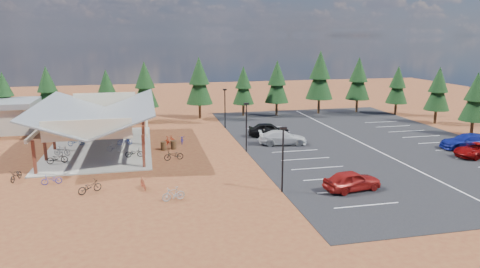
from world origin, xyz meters
TOP-DOWN VIEW (x-y plane):
  - ground at (0.00, 0.00)m, footprint 140.00×140.00m
  - asphalt_lot at (18.50, 3.00)m, footprint 27.00×44.00m
  - concrete_pad at (-10.00, 7.00)m, footprint 10.60×18.60m
  - bike_pavilion at (-10.00, 7.00)m, footprint 11.65×19.40m
  - lamp_post_0 at (5.00, -10.00)m, footprint 0.50×0.25m
  - lamp_post_1 at (5.00, 2.00)m, footprint 0.50×0.25m
  - lamp_post_2 at (5.00, 14.00)m, footprint 0.50×0.25m
  - trash_bin_0 at (-2.31, 4.74)m, footprint 0.60×0.60m
  - trash_bin_1 at (-3.38, 4.56)m, footprint 0.60×0.60m
  - pine_0 at (-23.09, 21.30)m, footprint 3.11×3.11m
  - pine_1 at (-17.85, 21.85)m, footprint 3.39×3.39m
  - pine_2 at (-10.17, 21.49)m, footprint 3.15×3.15m
  - pine_3 at (-4.99, 21.09)m, footprint 3.60×3.60m
  - pine_4 at (2.65, 21.42)m, footprint 3.82×3.82m
  - pine_5 at (9.32, 22.11)m, footprint 3.19×3.19m
  - pine_6 at (14.26, 21.22)m, footprint 3.56×3.56m
  - pine_7 at (21.08, 21.30)m, footprint 4.14×4.14m
  - pine_8 at (27.43, 21.17)m, footprint 3.70×3.70m
  - pine_11 at (33.26, 3.25)m, footprint 3.29×3.29m
  - pine_12 at (33.77, 10.70)m, footprint 3.33×3.33m
  - pine_13 at (32.18, 17.86)m, footprint 3.19×3.19m
  - bike_0 at (-13.35, 1.48)m, footprint 1.94×0.99m
  - bike_1 at (-13.38, 4.25)m, footprint 1.71×0.83m
  - bike_2 at (-12.62, 8.13)m, footprint 1.76×0.86m
  - bike_3 at (-10.73, 14.16)m, footprint 1.75×0.97m
  - bike_4 at (-6.33, 2.07)m, footprint 1.77×0.66m
  - bike_5 at (-8.36, 4.74)m, footprint 1.60×0.57m
  - bike_6 at (-7.45, 7.34)m, footprint 1.63×0.74m
  - bike_7 at (-7.55, 11.19)m, footprint 1.83×0.66m
  - bike_8 at (-15.81, -2.71)m, footprint 0.96×1.89m
  - bike_10 at (-12.75, -4.33)m, footprint 1.64×0.80m
  - bike_11 at (-5.50, -7.11)m, footprint 0.80×1.63m
  - bike_12 at (-9.49, -7.03)m, footprint 1.94×1.55m
  - bike_13 at (-3.33, -10.00)m, footprint 1.78×0.88m
  - bike_14 at (-1.21, 6.99)m, footprint 0.76×1.81m
  - bike_15 at (-2.67, 6.61)m, footprint 1.58×1.53m
  - bike_16 at (-2.58, 0.52)m, footprint 1.97×0.96m
  - car_0 at (10.39, -10.91)m, footprint 4.82×2.55m
  - car_3 at (9.61, 3.99)m, footprint 5.57×3.01m
  - car_4 at (9.16, 7.96)m, footprint 5.15×2.87m
  - car_6 at (26.96, -4.87)m, footprint 5.25×3.19m
  - car_7 at (28.15, -2.11)m, footprint 5.89×3.17m

SIDE VIEW (x-z plane):
  - ground at x=0.00m, z-range 0.00..0.00m
  - asphalt_lot at x=18.50m, z-range 0.00..0.04m
  - concrete_pad at x=-10.00m, z-range 0.00..0.10m
  - bike_10 at x=-12.75m, z-range 0.00..0.82m
  - trash_bin_0 at x=-2.31m, z-range 0.00..0.90m
  - trash_bin_1 at x=-3.38m, z-range 0.00..0.90m
  - bike_14 at x=-1.21m, z-range 0.00..0.93m
  - bike_11 at x=-5.50m, z-range 0.00..0.95m
  - bike_8 at x=-15.81m, z-range 0.00..0.95m
  - bike_12 at x=-9.49m, z-range 0.00..0.99m
  - bike_16 at x=-2.58m, z-range 0.00..0.99m
  - bike_6 at x=-7.45m, z-range 0.10..0.92m
  - bike_15 at x=-2.67m, z-range 0.00..1.03m
  - bike_13 at x=-3.33m, z-range 0.00..1.03m
  - bike_2 at x=-12.62m, z-range 0.10..0.99m
  - bike_4 at x=-6.33m, z-range 0.10..1.02m
  - bike_5 at x=-8.36m, z-range 0.10..1.04m
  - bike_0 at x=-13.35m, z-range 0.10..1.07m
  - bike_1 at x=-13.38m, z-range 0.10..1.09m
  - bike_3 at x=-10.73m, z-range 0.10..1.11m
  - bike_7 at x=-7.55m, z-range 0.10..1.18m
  - car_6 at x=26.96m, z-range 0.04..1.40m
  - car_3 at x=9.61m, z-range 0.04..1.57m
  - car_0 at x=10.39m, z-range 0.04..1.60m
  - car_7 at x=28.15m, z-range 0.04..1.66m
  - car_4 at x=9.16m, z-range 0.04..1.70m
  - lamp_post_0 at x=5.00m, z-range 0.41..5.55m
  - lamp_post_1 at x=5.00m, z-range 0.41..5.55m
  - lamp_post_2 at x=5.00m, z-range 0.41..5.55m
  - bike_pavilion at x=-10.00m, z-range 1.34..6.31m
  - pine_0 at x=-23.09m, z-range 0.80..8.05m
  - pine_2 at x=-10.17m, z-range 0.81..8.14m
  - pine_13 at x=32.18m, z-range 0.82..8.24m
  - pine_5 at x=9.32m, z-range 0.82..8.26m
  - pine_11 at x=33.26m, z-range 0.85..8.50m
  - pine_12 at x=33.77m, z-range 0.86..8.62m
  - pine_1 at x=-17.85m, z-range 0.87..8.76m
  - pine_6 at x=14.26m, z-range 0.92..9.20m
  - pine_3 at x=-4.99m, z-range 0.93..9.30m
  - pine_8 at x=27.43m, z-range 0.96..9.58m
  - pine_4 at x=2.65m, z-range 0.99..9.89m
  - pine_7 at x=21.08m, z-range 1.07..10.71m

